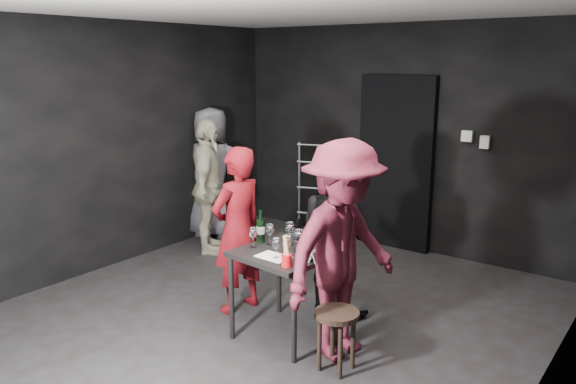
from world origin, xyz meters
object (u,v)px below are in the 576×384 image
Objects in this scene: bystander_cream at (208,182)px; bystander_grey at (212,165)px; stool at (337,324)px; wine_bottle at (261,230)px; server_red at (238,228)px; tasting_table at (286,262)px; man_maroon at (343,235)px; woman_black at (335,233)px; breadstick_cup at (287,251)px; hand_truck at (308,216)px.

bystander_grey is (-0.41, 0.49, 0.09)m from bystander_cream.
stool is 1.64× the size of wine_bottle.
bystander_cream is (-1.35, 0.98, 0.08)m from server_red.
stool is at bearing -18.49° from tasting_table.
stool is at bearing -144.52° from man_maroon.
woman_black is 0.76× the size of man_maroon.
man_maroon is at bearing -1.73° from wine_bottle.
wine_bottle is (1.70, -1.08, -0.01)m from bystander_cream.
bystander_grey is 3.25m from breadstick_cup.
stool is at bearing -153.97° from bystander_cream.
server_red is 1.05× the size of woman_black.
stool is 0.27× the size of bystander_cream.
woman_black reaches higher than breadstick_cup.
man_maroon is at bearing 44.34° from breadstick_cup.
stool is 1.12m from woman_black.
woman_black is 0.73m from wine_bottle.
hand_truck is 2.97m from tasting_table.
server_red is at bearing 164.64° from wine_bottle.
bystander_cream is 0.91× the size of bystander_grey.
bystander_grey is (-2.47, 0.94, 0.21)m from woman_black.
stool is 0.24× the size of man_maroon.
tasting_table is 0.38× the size of man_maroon.
woman_black is at bearing 47.29° from man_maroon.
breadstick_cup reaches higher than tasting_table.
breadstick_cup reaches higher than stool.
wine_bottle is at bearing 67.48° from woman_black.
hand_truck is 1.60× the size of tasting_table.
bystander_grey is (-2.42, 1.62, 0.30)m from tasting_table.
server_red is 1.67m from bystander_cream.
hand_truck reaches higher than stool.
wine_bottle is at bearing -82.93° from hand_truck.
woman_black is at bearing 123.05° from stool.
breadstick_cup is (0.16, -0.95, 0.12)m from woman_black.
server_red is 5.99× the size of breadstick_cup.
stool is 0.65m from breadstick_cup.
breadstick_cup is (2.63, -1.89, -0.08)m from bystander_grey.
man_maroon reaches higher than bystander_cream.
hand_truck is 2.83m from wine_bottle.
hand_truck is at bearing 121.12° from tasting_table.
breadstick_cup is at bearing -171.06° from stool.
server_red is at bearing 164.49° from stool.
server_red is 0.98m from breadstick_cup.
breadstick_cup is (0.52, -0.33, 0.01)m from wine_bottle.
bystander_grey reaches higher than hand_truck.
breadstick_cup is at bearing 123.71° from bystander_grey.
hand_truck is 1.47m from bystander_grey.
woman_black is (0.71, 0.53, -0.04)m from server_red.
woman_black reaches higher than stool.
bystander_grey reaches higher than tasting_table.
stool is 0.66m from man_maroon.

